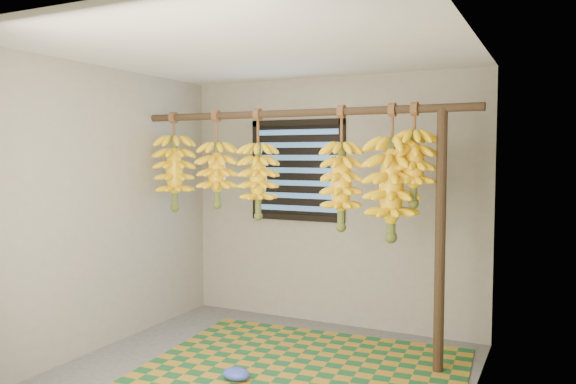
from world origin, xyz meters
The scene contains 16 objects.
floor centered at (0.00, 0.00, -0.01)m, with size 3.00×3.00×0.01m, color #4F4F4F.
ceiling centered at (0.00, 0.00, 2.40)m, with size 3.00×3.00×0.01m, color silver.
wall_back centered at (0.00, 1.50, 1.20)m, with size 3.00×0.01×2.40m, color gray.
wall_left centered at (-1.50, 0.00, 1.20)m, with size 0.01×3.00×2.40m, color gray.
wall_right centered at (1.50, 0.00, 1.20)m, with size 0.01×3.00×2.40m, color gray.
window centered at (-0.35, 1.48, 1.50)m, with size 1.00×0.04×1.00m.
hanging_pole centered at (0.00, 0.70, 2.00)m, with size 0.06×0.06×3.00m, color #40301C.
support_post centered at (1.20, 0.70, 1.00)m, with size 0.08×0.08×2.00m, color #40301C.
woven_mat centered at (0.26, 0.27, 0.01)m, with size 2.39×1.91×0.01m, color #185227.
plastic_bag centered at (-0.09, -0.13, 0.05)m, with size 0.22×0.16×0.09m, color #3249BB.
banana_bunch_a centered at (-1.26, 0.70, 1.49)m, with size 0.36×0.36×0.91m.
banana_bunch_b centered at (-0.78, 0.70, 1.48)m, with size 0.35×0.35×0.87m.
banana_bunch_c centered at (-0.36, 0.70, 1.43)m, with size 0.33×0.33×0.95m.
banana_bunch_d centered at (0.41, 0.70, 1.40)m, with size 0.33×0.33×1.00m.
banana_bunch_e centered at (0.82, 0.70, 1.39)m, with size 0.42×0.42×1.06m.
banana_bunch_f centered at (0.99, 0.70, 1.55)m, with size 0.31×0.31×0.79m.
Camera 1 is at (2.01, -3.56, 1.65)m, focal length 35.00 mm.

